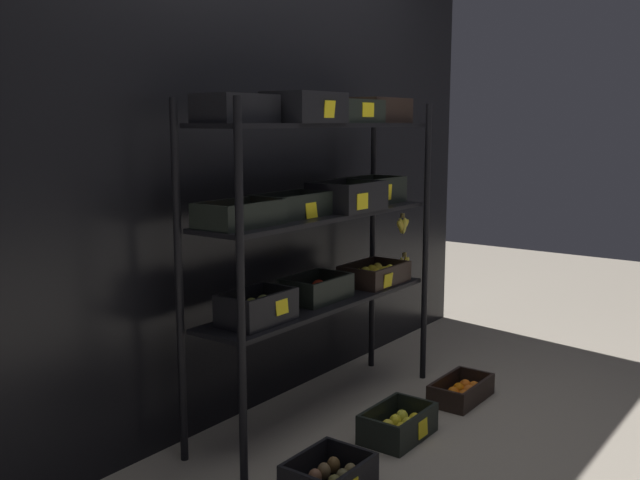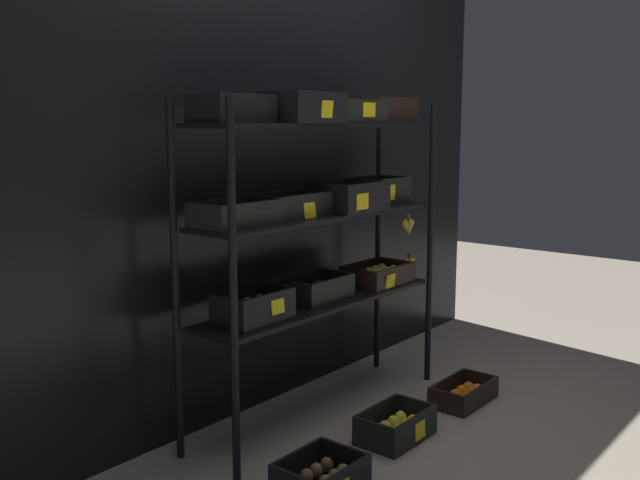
# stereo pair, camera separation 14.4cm
# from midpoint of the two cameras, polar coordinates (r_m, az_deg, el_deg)

# --- Properties ---
(ground_plane) EXTENTS (10.00, 10.00, 0.00)m
(ground_plane) POSITION_cam_midpoint_polar(r_m,az_deg,el_deg) (3.59, -1.18, -13.56)
(ground_plane) COLOR gray
(storefront_wall) EXTENTS (3.86, 0.12, 2.60)m
(storefront_wall) POSITION_cam_midpoint_polar(r_m,az_deg,el_deg) (3.54, -6.02, 7.73)
(storefront_wall) COLOR black
(storefront_wall) RESTS_ON ground_plane
(display_rack) EXTENTS (1.58, 0.37, 1.52)m
(display_rack) POSITION_cam_midpoint_polar(r_m,az_deg,el_deg) (3.35, -0.99, 2.67)
(display_rack) COLOR black
(display_rack) RESTS_ON ground_plane
(crate_ground_kiwi) EXTENTS (0.32, 0.26, 0.12)m
(crate_ground_kiwi) POSITION_cam_midpoint_polar(r_m,az_deg,el_deg) (2.91, -0.78, -18.33)
(crate_ground_kiwi) COLOR black
(crate_ground_kiwi) RESTS_ON ground_plane
(crate_ground_lemon) EXTENTS (0.35, 0.23, 0.13)m
(crate_ground_lemon) POSITION_cam_midpoint_polar(r_m,az_deg,el_deg) (3.33, 4.93, -14.53)
(crate_ground_lemon) COLOR black
(crate_ground_lemon) RESTS_ON ground_plane
(crate_ground_tangerine) EXTENTS (0.37, 0.20, 0.11)m
(crate_ground_tangerine) POSITION_cam_midpoint_polar(r_m,az_deg,el_deg) (3.78, 10.04, -11.80)
(crate_ground_tangerine) COLOR black
(crate_ground_tangerine) RESTS_ON ground_plane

